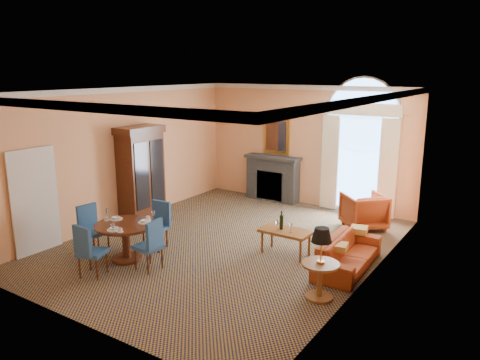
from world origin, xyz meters
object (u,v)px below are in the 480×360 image
Objects in this scene: armoire at (141,175)px; coffee_table at (285,232)px; sofa at (348,253)px; side_table at (321,256)px; dining_table at (126,233)px; armchair at (364,211)px.

armoire is 2.28× the size of coffee_table.
side_table is (0.05, -1.39, 0.45)m from sofa.
armoire is at bearing 127.83° from dining_table.
armchair is 0.90× the size of coffee_table.
armoire reaches higher than sofa.
side_table is (0.55, -3.74, 0.32)m from armchair.
side_table reaches higher than dining_table.
dining_table is at bearing -141.22° from coffee_table.
sofa is at bearing 92.06° from side_table.
sofa is 1.65× the size of side_table.
armoire is at bearing 87.08° from sofa.
sofa is (5.27, -0.02, -0.82)m from armoire.
coffee_table is 1.90m from side_table.
dining_table is 1.29× the size of armchair.
armoire reaches higher than side_table.
armchair is (4.77, 2.33, -0.69)m from armoire.
side_table is at bearing -14.85° from armoire.
coffee_table is (-0.78, -2.41, 0.06)m from armchair.
sofa is 1.29m from coffee_table.
armoire reaches higher than coffee_table.
armoire is at bearing 179.32° from coffee_table.
armoire is at bearing -18.81° from armchair.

